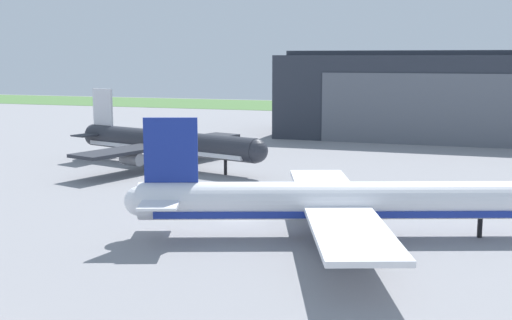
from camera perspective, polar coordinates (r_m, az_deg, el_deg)
The scene contains 5 objects.
ground_plane at distance 82.07m, azimuth -1.39°, elevation -5.10°, with size 440.00×440.00×0.00m, color gray.
grass_field_strip at distance 265.48m, azimuth 12.48°, elevation 4.46°, with size 440.00×56.00×0.08m, color #4B743D.
maintenance_hangar at distance 170.17m, azimuth 20.36°, elevation 5.20°, with size 104.88×33.73×21.73m.
airliner_near_left at distance 72.87m, azimuth 7.64°, elevation -3.67°, with size 46.46×42.25×13.53m.
airliner_far_left at distance 120.10m, azimuth -7.83°, elevation 1.49°, with size 42.01×39.00×13.94m.
Camera 1 is at (26.89, -74.93, 19.96)m, focal length 45.61 mm.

